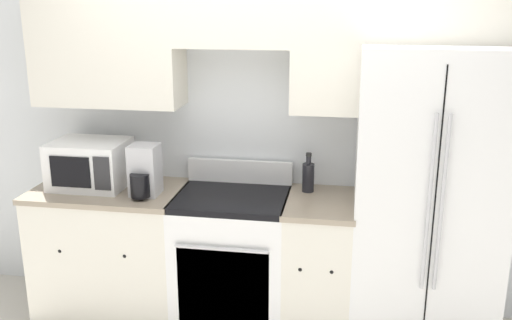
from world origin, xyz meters
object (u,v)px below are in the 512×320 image
at_px(refrigerator, 426,197).
at_px(bottle, 308,176).
at_px(microwave, 90,164).
at_px(oven_range, 233,258).

height_order(refrigerator, bottle, refrigerator).
distance_m(microwave, bottle, 1.48).
height_order(oven_range, refrigerator, refrigerator).
bearing_deg(refrigerator, oven_range, -177.07).
distance_m(oven_range, refrigerator, 1.33).
bearing_deg(microwave, oven_range, -1.85).
relative_size(oven_range, refrigerator, 0.56).
bearing_deg(bottle, microwave, -174.84).
distance_m(refrigerator, microwave, 2.23).
bearing_deg(oven_range, microwave, 178.15).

